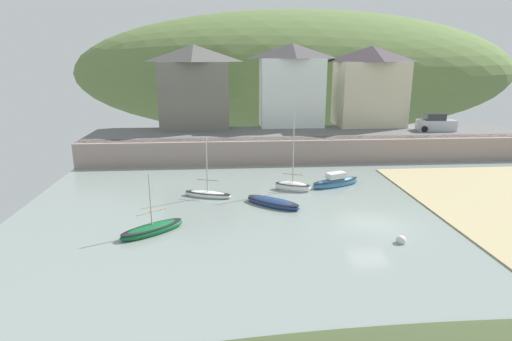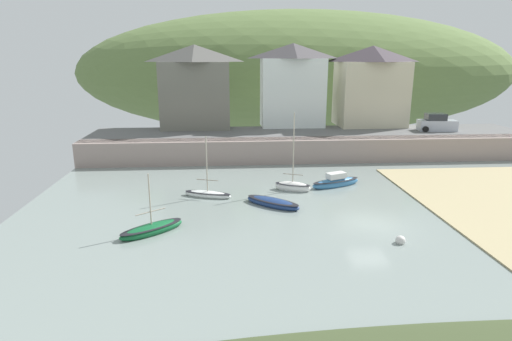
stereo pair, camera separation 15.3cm
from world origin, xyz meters
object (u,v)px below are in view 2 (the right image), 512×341
at_px(motorboat_with_cabin, 293,186).
at_px(parked_car_near_slipway, 437,124).
at_px(fishing_boat_green, 208,194).
at_px(sailboat_white_hull, 336,182).
at_px(waterfront_building_left, 196,86).
at_px(sailboat_tall_mast, 152,229).
at_px(mooring_buoy, 400,240).
at_px(waterfront_building_right, 371,86).
at_px(waterfront_building_centre, 293,85).
at_px(sailboat_far_left, 273,203).

relative_size(motorboat_with_cabin, parked_car_near_slipway, 1.53).
height_order(fishing_boat_green, parked_car_near_slipway, fishing_boat_green).
bearing_deg(sailboat_white_hull, waterfront_building_left, 104.26).
bearing_deg(sailboat_tall_mast, waterfront_building_left, 49.50).
relative_size(motorboat_with_cabin, mooring_buoy, 11.42).
distance_m(fishing_boat_green, parked_car_near_slipway, 29.20).
bearing_deg(waterfront_building_left, waterfront_building_right, 0.00).
bearing_deg(waterfront_building_left, motorboat_with_cabin, -63.82).
bearing_deg(fishing_boat_green, parked_car_near_slipway, 49.26).
distance_m(waterfront_building_left, sailboat_tall_mast, 26.66).
relative_size(waterfront_building_centre, parked_car_near_slipway, 2.25).
bearing_deg(parked_car_near_slipway, sailboat_white_hull, -133.05).
bearing_deg(waterfront_building_centre, motorboat_with_cabin, -98.30).
relative_size(parked_car_near_slipway, mooring_buoy, 7.46).
bearing_deg(fishing_boat_green, waterfront_building_right, 64.55).
relative_size(waterfront_building_right, sailboat_far_left, 2.19).
distance_m(waterfront_building_left, waterfront_building_centre, 11.35).
relative_size(motorboat_with_cabin, sailboat_white_hull, 1.39).
bearing_deg(parked_car_near_slipway, motorboat_with_cabin, -137.51).
distance_m(sailboat_tall_mast, mooring_buoy, 14.91).
relative_size(sailboat_far_left, parked_car_near_slipway, 1.00).
xyz_separation_m(sailboat_far_left, sailboat_white_hull, (5.80, 4.43, 0.12)).
xyz_separation_m(fishing_boat_green, parked_car_near_slipway, (25.18, 14.49, 2.97)).
relative_size(waterfront_building_left, mooring_buoy, 16.48).
xyz_separation_m(parked_car_near_slipway, mooring_buoy, (-13.65, -23.78, -3.03)).
bearing_deg(sailboat_far_left, mooring_buoy, -7.46).
height_order(waterfront_building_right, sailboat_white_hull, waterfront_building_right).
height_order(waterfront_building_left, sailboat_far_left, waterfront_building_left).
bearing_deg(waterfront_building_right, sailboat_white_hull, -116.01).
xyz_separation_m(motorboat_with_cabin, parked_car_near_slipway, (18.36, 13.30, 2.87)).
height_order(sailboat_white_hull, sailboat_tall_mast, sailboat_tall_mast).
bearing_deg(mooring_buoy, parked_car_near_slipway, 60.14).
xyz_separation_m(sailboat_white_hull, parked_car_near_slipway, (14.57, 12.40, 2.87)).
distance_m(motorboat_with_cabin, sailboat_tall_mast, 12.73).
distance_m(waterfront_building_left, mooring_buoy, 32.09).
xyz_separation_m(waterfront_building_left, parked_car_near_slipway, (27.11, -4.50, -3.98)).
distance_m(waterfront_building_left, waterfront_building_right, 20.79).
xyz_separation_m(motorboat_with_cabin, sailboat_white_hull, (3.79, 0.91, 0.00)).
distance_m(waterfront_building_centre, fishing_boat_green, 22.34).
bearing_deg(sailboat_white_hull, fishing_boat_green, 168.82).
height_order(parked_car_near_slipway, mooring_buoy, parked_car_near_slipway).
relative_size(waterfront_building_right, motorboat_with_cabin, 1.43).
bearing_deg(waterfront_building_right, waterfront_building_left, 180.00).
relative_size(motorboat_with_cabin, fishing_boat_green, 1.33).
xyz_separation_m(waterfront_building_left, sailboat_white_hull, (12.54, -16.90, -6.85)).
height_order(waterfront_building_right, sailboat_tall_mast, waterfront_building_right).
bearing_deg(waterfront_building_centre, parked_car_near_slipway, -15.94).
xyz_separation_m(motorboat_with_cabin, fishing_boat_green, (-6.82, -1.18, -0.11)).
bearing_deg(motorboat_with_cabin, sailboat_far_left, -97.63).
bearing_deg(waterfront_building_left, waterfront_building_centre, 0.00).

